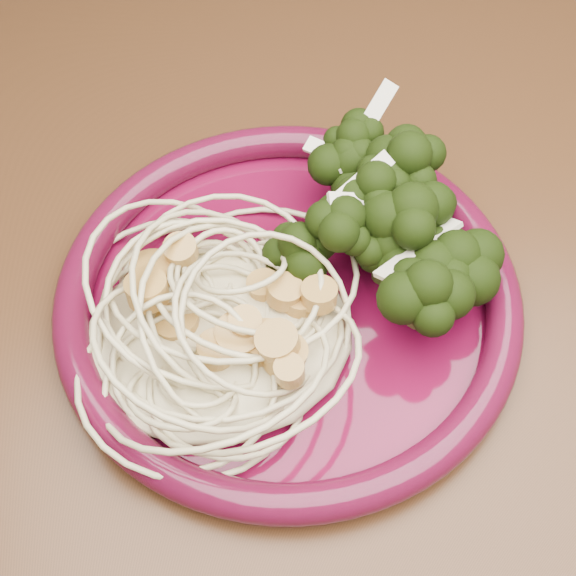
% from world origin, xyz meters
% --- Properties ---
extents(dining_table, '(1.20, 0.80, 0.75)m').
position_xyz_m(dining_table, '(0.00, 0.00, 0.65)').
color(dining_table, '#472814').
rests_on(dining_table, ground).
extents(dinner_plate, '(0.36, 0.36, 0.02)m').
position_xyz_m(dinner_plate, '(0.11, -0.05, 0.76)').
color(dinner_plate, '#520722').
rests_on(dinner_plate, dining_table).
extents(spaghetti_pile, '(0.20, 0.19, 0.04)m').
position_xyz_m(spaghetti_pile, '(0.06, -0.07, 0.77)').
color(spaghetti_pile, beige).
rests_on(spaghetti_pile, dinner_plate).
extents(scallop_cluster, '(0.16, 0.16, 0.04)m').
position_xyz_m(scallop_cluster, '(0.06, -0.07, 0.81)').
color(scallop_cluster, gold).
rests_on(scallop_cluster, spaghetti_pile).
extents(broccoli_pile, '(0.15, 0.19, 0.06)m').
position_xyz_m(broccoli_pile, '(0.16, -0.03, 0.78)').
color(broccoli_pile, black).
rests_on(broccoli_pile, dinner_plate).
extents(onion_garnish, '(0.11, 0.12, 0.05)m').
position_xyz_m(onion_garnish, '(0.16, -0.03, 0.82)').
color(onion_garnish, beige).
rests_on(onion_garnish, broccoli_pile).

